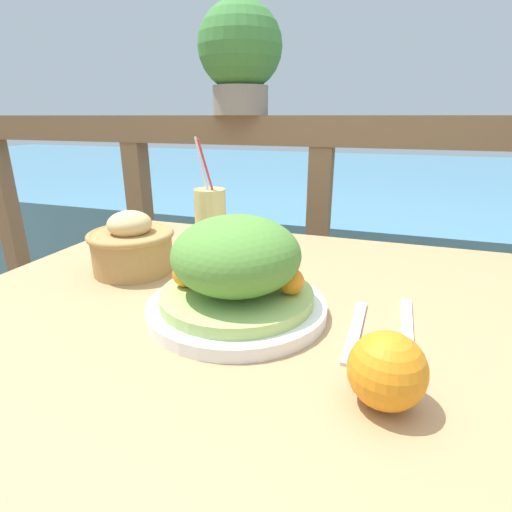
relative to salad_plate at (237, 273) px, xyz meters
The scene contains 11 objects.
patio_table 0.18m from the salad_plate, 101.49° to the left, with size 0.97×0.85×0.75m.
railing_fence 0.76m from the salad_plate, 90.54° to the left, with size 2.80×0.08×1.04m.
sea_backdrop 3.30m from the salad_plate, 90.12° to the left, with size 12.00×4.00×0.55m.
salad_plate is the anchor object (origin of this frame).
drink_glass 0.33m from the salad_plate, 121.59° to the left, with size 0.07×0.07×0.25m.
bread_basket 0.28m from the salad_plate, 158.61° to the left, with size 0.16×0.16×0.12m.
potted_plant 0.90m from the salad_plate, 110.12° to the left, with size 0.26×0.26×0.33m.
fork 0.19m from the salad_plate, ahead, with size 0.02×0.18×0.00m.
knife 0.26m from the salad_plate, ahead, with size 0.02×0.18×0.00m.
orange_near_basket 0.40m from the salad_plate, 147.48° to the left, with size 0.07×0.07×0.07m.
orange_near_glass 0.27m from the salad_plate, 32.87° to the right, with size 0.08×0.08×0.08m.
Camera 1 is at (0.21, -0.55, 1.04)m, focal length 28.00 mm.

